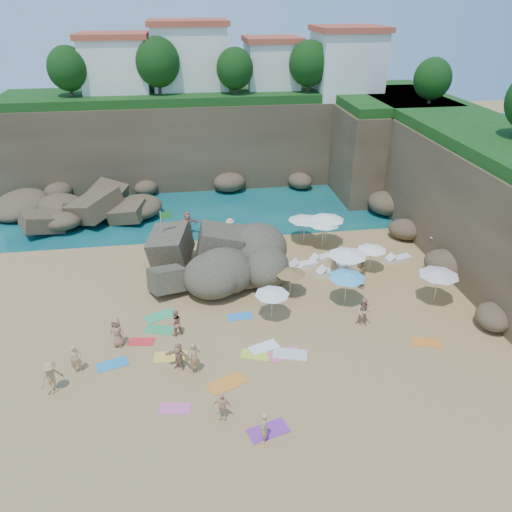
{
  "coord_description": "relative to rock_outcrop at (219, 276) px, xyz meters",
  "views": [
    {
      "loc": [
        -2.23,
        -25.45,
        17.2
      ],
      "look_at": [
        2.0,
        3.0,
        2.0
      ],
      "focal_mm": 35.0,
      "sensor_mm": 36.0,
      "label": 1
    }
  ],
  "objects": [
    {
      "name": "parasol_0",
      "position": [
        2.53,
        0.79,
        2.0
      ],
      "size": [
        2.3,
        2.3,
        2.18
      ],
      "color": "silver",
      "rests_on": "ground"
    },
    {
      "name": "seawater",
      "position": [
        0.39,
        25.76,
        0.0
      ],
      "size": [
        120.0,
        120.0,
        0.0
      ],
      "primitive_type": "plane",
      "color": "#0C4751",
      "rests_on": "ground"
    },
    {
      "name": "parasol_10",
      "position": [
        7.51,
        -4.53,
        2.0
      ],
      "size": [
        2.3,
        2.3,
        2.18
      ],
      "color": "silver",
      "rests_on": "ground"
    },
    {
      "name": "parasol_5",
      "position": [
        8.32,
        -2.08,
        2.2
      ],
      "size": [
        2.54,
        2.54,
        2.4
      ],
      "color": "silver",
      "rests_on": "ground"
    },
    {
      "name": "person_stand_3",
      "position": [
        9.15,
        -2.87,
        0.92
      ],
      "size": [
        1.07,
        1.1,
        1.85
      ],
      "primitive_type": "imported",
      "rotation": [
        0.0,
        0.0,
        0.82
      ],
      "color": "#9F794F",
      "rests_on": "ground"
    },
    {
      "name": "cliff_right",
      "position": [
        19.39,
        3.76,
        4.0
      ],
      "size": [
        8.0,
        30.0,
        8.0
      ],
      "primitive_type": "cube",
      "color": "brown",
      "rests_on": "ground"
    },
    {
      "name": "lounger_1",
      "position": [
        4.76,
        0.0,
        0.16
      ],
      "size": [
        2.08,
        0.92,
        0.31
      ],
      "primitive_type": "cube",
      "rotation": [
        0.0,
        0.0,
        0.13
      ],
      "color": "white",
      "rests_on": "ground"
    },
    {
      "name": "towel_0",
      "position": [
        -6.28,
        -8.42,
        0.01
      ],
      "size": [
        1.78,
        1.23,
        0.03
      ],
      "primitive_type": "cube",
      "rotation": [
        0.0,
        0.0,
        0.29
      ],
      "color": "#248AC3",
      "rests_on": "ground"
    },
    {
      "name": "person_lie_3",
      "position": [
        -2.79,
        -9.21,
        0.2
      ],
      "size": [
        1.9,
        1.95,
        0.4
      ],
      "primitive_type": "imported",
      "rotation": [
        0.0,
        0.0,
        -0.47
      ],
      "color": "tan",
      "rests_on": "ground"
    },
    {
      "name": "parasol_2",
      "position": [
        6.86,
        4.82,
        1.8
      ],
      "size": [
        2.08,
        2.08,
        1.97
      ],
      "color": "silver",
      "rests_on": "ground"
    },
    {
      "name": "towel_9",
      "position": [
        2.81,
        -8.93,
        0.02
      ],
      "size": [
        1.95,
        1.31,
        0.03
      ],
      "primitive_type": "cube",
      "rotation": [
        0.0,
        0.0,
        0.25
      ],
      "color": "#FA6186",
      "rests_on": "ground"
    },
    {
      "name": "parasol_6",
      "position": [
        4.31,
        -3.11,
        1.7
      ],
      "size": [
        1.96,
        1.96,
        1.85
      ],
      "color": "silver",
      "rests_on": "ground"
    },
    {
      "name": "person_lie_2",
      "position": [
        -6.08,
        -6.84,
        0.23
      ],
      "size": [
        1.35,
        1.92,
        0.46
      ],
      "primitive_type": "imported",
      "rotation": [
        0.0,
        0.0,
        -0.32
      ],
      "color": "#A37751",
      "rests_on": "ground"
    },
    {
      "name": "person_lie_1",
      "position": [
        -0.9,
        -12.98,
        0.17
      ],
      "size": [
        1.14,
        1.56,
        0.34
      ],
      "primitive_type": "imported",
      "rotation": [
        0.0,
        0.0,
        -0.25
      ],
      "color": "#F4B98A",
      "rests_on": "ground"
    },
    {
      "name": "clifftop_buildings",
      "position": [
        3.35,
        21.55,
        11.24
      ],
      "size": [
        28.48,
        9.48,
        7.0
      ],
      "color": "white",
      "rests_on": "cliff_back"
    },
    {
      "name": "towel_2",
      "position": [
        -0.47,
        -10.72,
        0.02
      ],
      "size": [
        2.16,
        1.67,
        0.03
      ],
      "primitive_type": "cube",
      "rotation": [
        0.0,
        0.0,
        0.42
      ],
      "color": "orange",
      "rests_on": "ground"
    },
    {
      "name": "person_stand_5",
      "position": [
        -1.88,
        7.07,
        0.96
      ],
      "size": [
        1.8,
        0.62,
        1.91
      ],
      "primitive_type": "imported",
      "rotation": [
        0.0,
        0.0,
        0.06
      ],
      "color": "tan",
      "rests_on": "ground"
    },
    {
      "name": "parasol_7",
      "position": [
        10.49,
        -0.76,
        1.75
      ],
      "size": [
        2.02,
        2.02,
        1.91
      ],
      "color": "silver",
      "rests_on": "ground"
    },
    {
      "name": "person_stand_4",
      "position": [
        7.88,
        -0.66,
        0.83
      ],
      "size": [
        0.91,
        0.69,
        1.66
      ],
      "primitive_type": "imported",
      "rotation": [
        0.0,
        0.0,
        -0.34
      ],
      "color": "tan",
      "rests_on": "ground"
    },
    {
      "name": "lounger_4",
      "position": [
        13.02,
        0.23,
        0.15
      ],
      "size": [
        2.08,
        1.14,
        0.31
      ],
      "primitive_type": "cube",
      "rotation": [
        0.0,
        0.0,
        0.26
      ],
      "color": "white",
      "rests_on": "ground"
    },
    {
      "name": "parasol_9",
      "position": [
        2.71,
        -5.46,
        1.79
      ],
      "size": [
        2.07,
        2.07,
        1.95
      ],
      "color": "silver",
      "rests_on": "ground"
    },
    {
      "name": "person_stand_6",
      "position": [
        0.75,
        -14.52,
        0.77
      ],
      "size": [
        0.45,
        0.61,
        1.54
      ],
      "primitive_type": "imported",
      "rotation": [
        0.0,
        0.0,
        4.56
      ],
      "color": "tan",
      "rests_on": "ground"
    },
    {
      "name": "flag_pole",
      "position": [
        -3.54,
        2.23,
        2.64
      ],
      "size": [
        0.81,
        0.09,
        4.13
      ],
      "color": "silver",
      "rests_on": "ground"
    },
    {
      "name": "towel_10",
      "position": [
        10.81,
        -9.09,
        0.01
      ],
      "size": [
        1.79,
        1.22,
        0.03
      ],
      "primitive_type": "cube",
      "rotation": [
        0.0,
        0.0,
        -0.27
      ],
      "color": "orange",
      "rests_on": "ground"
    },
    {
      "name": "rock_promontory",
      "position": [
        -10.61,
        11.76,
        0.0
      ],
      "size": [
        12.0,
        7.0,
        2.0
      ],
      "primitive_type": null,
      "color": "brown",
      "rests_on": "ground"
    },
    {
      "name": "lounger_3",
      "position": [
        8.67,
        -0.19,
        0.14
      ],
      "size": [
        1.87,
        0.93,
        0.28
      ],
      "primitive_type": "cube",
      "rotation": [
        0.0,
        0.0,
        0.2
      ],
      "color": "silver",
      "rests_on": "ground"
    },
    {
      "name": "parasol_8",
      "position": [
        16.33,
        0.38,
        1.78
      ],
      "size": [
        2.05,
        2.05,
        1.94
      ],
      "color": "silver",
      "rests_on": "ground"
    },
    {
      "name": "towel_6",
      "position": [
        1.04,
        -14.03,
        0.02
      ],
      "size": [
        1.99,
        1.36,
        0.03
      ],
      "primitive_type": "cube",
      "rotation": [
        0.0,
        0.0,
        0.27
      ],
      "color": "purple",
      "rests_on": "ground"
    },
    {
      "name": "rock_outcrop",
      "position": [
        0.0,
        0.0,
        0.0
      ],
      "size": [
        8.38,
        6.8,
        3.04
      ],
      "primitive_type": null,
      "rotation": [
        0.0,
        0.0,
        0.16
      ],
      "color": "#686047",
      "rests_on": "ground"
    },
    {
      "name": "towel_3",
      "position": [
        -3.9,
        -5.71,
        0.01
      ],
      "size": [
        1.84,
        1.31,
        0.03
      ],
      "primitive_type": "cube",
      "rotation": [
        0.0,
        0.0,
        -0.32
      ],
      "color": "green",
      "rests_on": "ground"
    },
    {
      "name": "marina_masts",
      "position": [
        -16.11,
        25.76,
        3.0
      ],
      "size": [
        3.1,
        0.1,
        6.0
      ],
      "color": "white",
      "rests_on": "ground"
    },
    {
      "name": "parasol_3",
      "position": [
        8.15,
        3.18,
        2.14
      ],
      "size": [
        2.46,
        2.46,
        2.33
      ],
      "color": "silver",
      "rests_on": "ground"
    },
    {
      "name": "lounger_0",
      "position": [
        7.55,
        1.15,
        0.14
      ],
      "size": [
        1.95,
        1.32,
        0.29
      ],
      "primitive_type": "cube",
      "rotation": [
        0.0,
        0.0,
        0.42
      ],
      "color": "white",
      "rests_on": "ground"
    },
    {
      "name": "person_lie_0",
      "position": [
        -8.83,
        -10.07,
        0.23
      ],
      "size": [
        1.99,
        2.08,
        0.47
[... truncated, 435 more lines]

